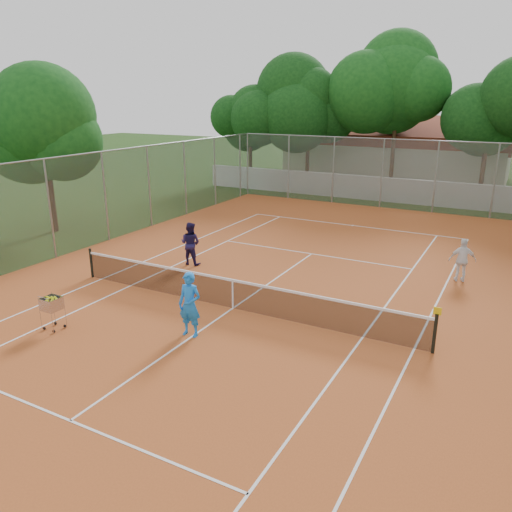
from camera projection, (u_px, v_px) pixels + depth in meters
The scene contains 12 objects.
ground at pixel (233, 309), 15.42m from camera, with size 120.00×120.00×0.00m, color #18330E.
court_pad at pixel (233, 309), 15.42m from camera, with size 18.00×34.00×0.02m, color #AF5222.
court_lines at pixel (233, 308), 15.41m from camera, with size 10.98×23.78×0.01m, color white.
tennis_net at pixel (233, 294), 15.27m from camera, with size 11.88×0.10×0.98m, color black.
perimeter_fence at pixel (232, 247), 14.81m from camera, with size 18.00×34.00×4.00m, color slate.
boundary_wall at pixel (389, 190), 31.13m from camera, with size 26.00×0.30×1.50m, color silver.
clubhouse at pixel (397, 150), 39.98m from camera, with size 16.40×9.00×4.40m, color beige.
tropical_trees at pixel (406, 118), 32.36m from camera, with size 29.00×19.00×10.00m, color black.
player_near at pixel (190, 305), 13.41m from camera, with size 0.66×0.43×1.81m, color #1B7CE9.
player_far_left at pixel (190, 243), 19.28m from camera, with size 0.81×0.63×1.67m, color #1D1644.
player_far_right at pixel (462, 260), 17.49m from camera, with size 0.91×0.38×1.56m, color white.
ball_hopper at pixel (53, 312), 13.88m from camera, with size 0.50×0.50×1.04m, color #B4B3BA.
Camera 1 is at (7.37, -12.16, 6.24)m, focal length 35.00 mm.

